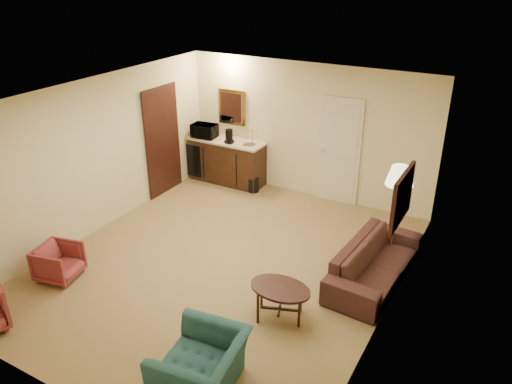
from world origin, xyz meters
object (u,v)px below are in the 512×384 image
wetbar_cabinet (227,161)px  teal_armchair (201,359)px  floor_lamp (395,214)px  sofa (376,256)px  microwave (204,129)px  waste_bin (253,185)px  coffee_table (280,302)px  rose_chair_near (58,261)px  coffee_maker (229,136)px

wetbar_cabinet → teal_armchair: 5.65m
wetbar_cabinet → floor_lamp: bearing=-18.9°
sofa → microwave: size_ratio=4.00×
floor_lamp → waste_bin: floor_lamp is taller
teal_armchair → microwave: bearing=-153.8°
coffee_table → microwave: 4.90m
teal_armchair → coffee_table: (0.19, 1.50, -0.19)m
teal_armchair → floor_lamp: floor_lamp is taller
rose_chair_near → coffee_table: bearing=-89.4°
rose_chair_near → floor_lamp: 5.04m
floor_lamp → waste_bin: (-3.12, 1.15, -0.64)m
coffee_maker → sofa: bearing=-44.9°
teal_armchair → floor_lamp: (1.07, 3.60, 0.36)m
floor_lamp → coffee_table: bearing=-112.6°
rose_chair_near → coffee_table: size_ratio=0.71×
wetbar_cabinet → coffee_maker: (0.15, -0.12, 0.60)m
microwave → waste_bin: bearing=-10.6°
wetbar_cabinet → sofa: 4.29m
wetbar_cabinet → microwave: bearing=-172.3°
floor_lamp → rose_chair_near: bearing=-144.9°
microwave → coffee_table: bearing=-49.8°
sofa → coffee_table: 1.66m
coffee_table → floor_lamp: size_ratio=0.52×
rose_chair_near → microwave: (-0.24, 4.14, 0.80)m
rose_chair_near → waste_bin: rose_chair_near is taller
wetbar_cabinet → microwave: (-0.49, -0.07, 0.63)m
wetbar_cabinet → rose_chair_near: (-0.25, -4.20, -0.17)m
waste_bin → coffee_maker: (-0.58, 0.05, 0.92)m
rose_chair_near → coffee_table: rose_chair_near is taller
sofa → rose_chair_near: (-4.05, -2.22, -0.10)m
coffee_table → floor_lamp: floor_lamp is taller
teal_armchair → coffee_maker: (-2.63, 4.80, 0.64)m
rose_chair_near → microwave: bearing=-9.7°
coffee_table → floor_lamp: 2.34m
wetbar_cabinet → waste_bin: wetbar_cabinet is taller
floor_lamp → microwave: floor_lamp is taller
waste_bin → rose_chair_near: bearing=-103.7°
coffee_table → rose_chair_near: bearing=-166.4°
rose_chair_near → coffee_maker: (0.40, 4.08, 0.77)m
wetbar_cabinet → rose_chair_near: bearing=-93.4°
wetbar_cabinet → floor_lamp: floor_lamp is taller
microwave → coffee_maker: (0.64, -0.05, -0.03)m
wetbar_cabinet → floor_lamp: 4.08m
sofa → rose_chair_near: 4.62m
rose_chair_near → coffee_maker: 4.17m
wetbar_cabinet → coffee_table: bearing=-49.0°
rose_chair_near → floor_lamp: bearing=-67.9°
sofa → coffee_maker: bearing=67.0°
rose_chair_near → floor_lamp: (4.10, 2.88, 0.50)m
coffee_table → waste_bin: coffee_table is taller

